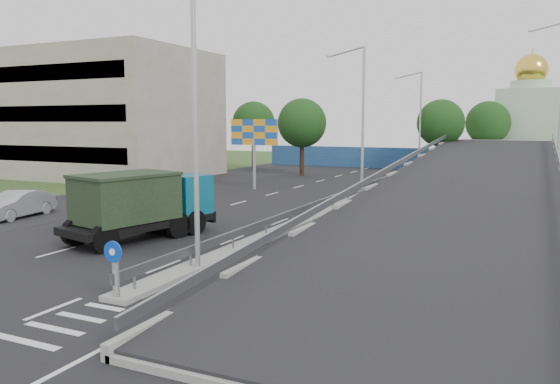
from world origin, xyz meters
The scene contains 23 objects.
ground centered at (0.00, 0.00, 0.00)m, with size 160.00×160.00×0.00m, color #2D4C1E.
road_surface centered at (-3.00, 20.00, 0.00)m, with size 26.00×90.00×0.04m, color black.
parking_strip centered at (-16.00, 20.00, 0.00)m, with size 8.00×90.00×0.05m, color black.
median centered at (0.00, 24.00, 0.10)m, with size 1.00×44.00×0.20m, color gray.
overpass_ramp centered at (7.50, 24.00, 1.75)m, with size 10.00×50.00×3.50m.
median_guardrail centered at (0.00, 24.00, 0.75)m, with size 0.09×44.00×0.71m.
sign_bollard centered at (0.00, 2.17, 1.03)m, with size 0.64×0.23×1.67m.
lamp_post_near centered at (0.11, 6.00, 5.81)m, with size 2.74×0.18×10.08m.
lamp_post_mid centered at (0.11, 26.00, 5.81)m, with size 2.74×0.18×10.08m.
lamp_post_far centered at (0.11, 46.00, 5.81)m, with size 2.74×0.18×10.08m.
beige_building centered at (-30.00, 32.00, 6.00)m, with size 24.00×14.00×12.00m, color gray.
blue_wall centered at (-4.00, 52.00, 1.20)m, with size 30.00×0.50×2.40m, color #264B8C.
church centered at (10.00, 60.00, 5.31)m, with size 7.00×7.00×13.80m.
billboard centered at (-9.00, 28.00, 4.19)m, with size 4.00×0.24×5.50m.
tree_left_mid centered at (-10.00, 40.00, 5.18)m, with size 4.80×4.80×7.60m.
tree_median_far centered at (2.00, 48.00, 5.18)m, with size 4.80×4.80×7.60m.
tree_left_far centered at (-18.00, 45.00, 5.18)m, with size 4.80×4.80×7.60m.
tree_ramp_far centered at (6.00, 55.00, 5.18)m, with size 4.80×4.80×7.60m.
dump_truck centered at (-5.01, 9.60, 1.69)m, with size 4.13×7.32×3.05m.
parked_car_b centered at (-14.94, 11.12, 0.75)m, with size 1.60×4.57×1.51m, color #A7A8AD.
parked_car_c centered at (-12.74, 18.52, 0.82)m, with size 2.73×5.93×1.65m, color #2A2B2E.
parked_car_d centered at (-16.95, 20.01, 0.74)m, with size 2.07×5.09×1.48m, color gray.
parked_car_e centered at (-17.08, 24.07, 0.66)m, with size 1.57×3.90×1.33m, color #B6B6B2.
Camera 1 is at (10.84, -9.73, 5.24)m, focal length 35.00 mm.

